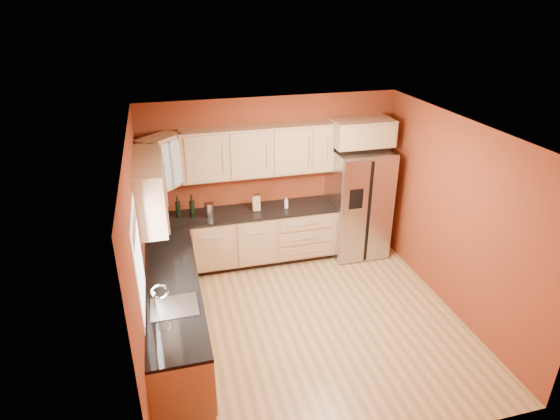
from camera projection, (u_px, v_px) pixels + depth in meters
name	position (u px, v px, depth m)	size (l,w,h in m)	color
floor	(308.00, 322.00, 6.24)	(4.00, 4.00, 0.00)	olive
ceiling	(314.00, 132.00, 5.14)	(4.00, 4.00, 0.00)	silver
wall_back	(272.00, 178.00, 7.44)	(4.00, 0.04, 2.60)	maroon
wall_front	(384.00, 344.00, 3.93)	(4.00, 0.04, 2.60)	maroon
wall_left	(141.00, 257.00, 5.23)	(0.04, 4.00, 2.60)	maroon
wall_right	(455.00, 218.00, 6.15)	(0.04, 4.00, 2.60)	maroon
base_cabinets_back	(243.00, 239.00, 7.41)	(2.90, 0.60, 0.88)	tan
base_cabinets_left	(175.00, 315.00, 5.66)	(0.60, 2.80, 0.88)	tan
countertop_back	(242.00, 213.00, 7.21)	(2.90, 0.62, 0.04)	black
countertop_left	(172.00, 283.00, 5.47)	(0.62, 2.80, 0.04)	black
upper_cabinets_back	(258.00, 151.00, 7.02)	(2.30, 0.33, 0.75)	tan
upper_cabinets_left	(150.00, 189.00, 5.68)	(0.33, 1.35, 0.75)	tan
corner_upper_cabinet	(161.00, 163.00, 6.54)	(0.62, 0.33, 0.75)	tan
over_fridge_cabinet	(361.00, 132.00, 7.17)	(0.92, 0.60, 0.40)	tan
refrigerator	(358.00, 202.00, 7.59)	(0.90, 0.75, 1.78)	#B0B0B5
window	(139.00, 260.00, 4.69)	(0.03, 0.90, 1.00)	white
sink_faucet	(173.00, 296.00, 4.96)	(0.50, 0.42, 0.30)	silver
canister_left	(155.00, 217.00, 6.83)	(0.11, 0.11, 0.19)	#B0B0B5
canister_right	(209.00, 210.00, 7.00)	(0.14, 0.14, 0.22)	#B0B0B5
wine_bottle_a	(192.00, 206.00, 6.95)	(0.08, 0.08, 0.36)	black
wine_bottle_b	(178.00, 207.00, 6.96)	(0.08, 0.08, 0.34)	black
knife_block	(256.00, 203.00, 7.21)	(0.12, 0.11, 0.23)	tan
soap_dispenser	(286.00, 203.00, 7.30)	(0.06, 0.06, 0.17)	white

